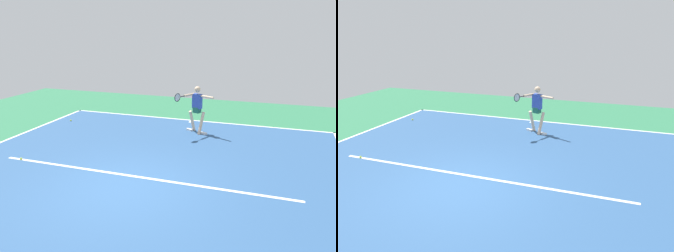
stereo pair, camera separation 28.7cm
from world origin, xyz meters
TOP-DOWN VIEW (x-y plane):
  - ground_plane at (0.00, 0.00)m, footprint 21.73×21.73m
  - court_surface at (0.00, 0.00)m, footprint 10.93×12.93m
  - court_line_baseline_near at (0.00, -6.41)m, footprint 10.93×0.10m
  - court_line_service at (0.00, -0.66)m, footprint 8.19×0.10m
  - court_line_centre_mark at (0.00, -6.21)m, footprint 0.10×0.30m
  - tennis_player at (-0.57, -4.82)m, footprint 1.24×1.14m
  - tennis_ball_by_baseline at (3.65, -0.63)m, footprint 0.07×0.07m
  - tennis_ball_centre_court at (4.73, -4.70)m, footprint 0.07×0.07m

SIDE VIEW (x-z plane):
  - ground_plane at x=0.00m, z-range 0.00..0.00m
  - court_surface at x=0.00m, z-range 0.00..0.00m
  - court_line_baseline_near at x=0.00m, z-range 0.00..0.01m
  - court_line_service at x=0.00m, z-range 0.00..0.01m
  - court_line_centre_mark at x=0.00m, z-range 0.00..0.01m
  - tennis_ball_by_baseline at x=3.65m, z-range 0.00..0.07m
  - tennis_ball_centre_court at x=4.73m, z-range 0.00..0.07m
  - tennis_player at x=-0.57m, z-range 0.12..1.85m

